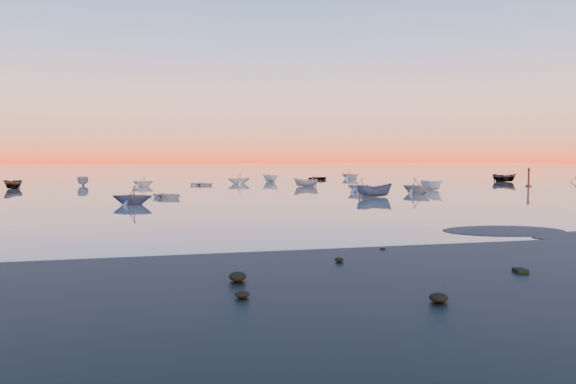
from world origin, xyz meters
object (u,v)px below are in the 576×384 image
object	(u,v)px
boat_near_left	(168,198)
boat_near_right	(360,192)
boat_near_center	(374,197)
channel_marker	(529,178)

from	to	relation	value
boat_near_left	boat_near_right	world-z (taller)	boat_near_right
boat_near_right	boat_near_left	bearing A→B (deg)	-23.82
boat_near_left	boat_near_right	bearing A→B (deg)	-24.23
boat_near_center	channel_marker	bearing A→B (deg)	-65.69
boat_near_right	channel_marker	world-z (taller)	channel_marker
boat_near_right	channel_marker	xyz separation A→B (m)	(29.79, 6.61, 1.19)
boat_near_left	boat_near_right	xyz separation A→B (m)	(24.12, 5.04, 0.00)
boat_near_right	channel_marker	size ratio (longest dim) A/B	1.27
boat_near_left	boat_near_center	world-z (taller)	boat_near_center
boat_near_left	boat_near_center	distance (m)	22.56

